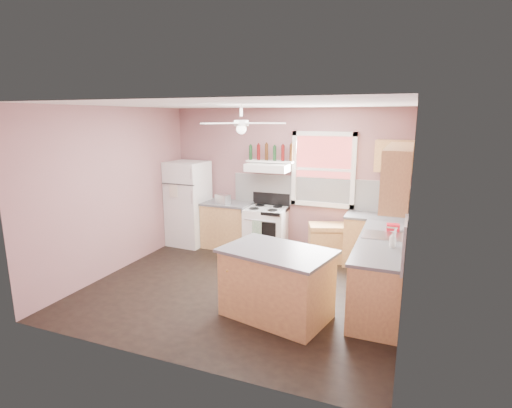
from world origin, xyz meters
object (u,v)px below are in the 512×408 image
at_px(toaster, 223,199).
at_px(island, 277,285).
at_px(refrigerator, 188,203).
at_px(cart, 328,243).
at_px(stove, 266,230).

height_order(toaster, island, toaster).
bearing_deg(refrigerator, cart, 4.46).
xyz_separation_m(refrigerator, cart, (2.82, 0.06, -0.50)).
distance_m(refrigerator, island, 3.45).
relative_size(refrigerator, island, 1.30).
relative_size(refrigerator, toaster, 5.98).
height_order(refrigerator, cart, refrigerator).
height_order(toaster, stove, toaster).
relative_size(stove, island, 0.67).
bearing_deg(toaster, cart, 20.59).
bearing_deg(toaster, island, -31.55).
bearing_deg(cart, island, -114.01).
bearing_deg(toaster, refrigerator, -163.00).
xyz_separation_m(stove, island, (1.00, -2.31, 0.00)).
bearing_deg(stove, island, -71.55).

